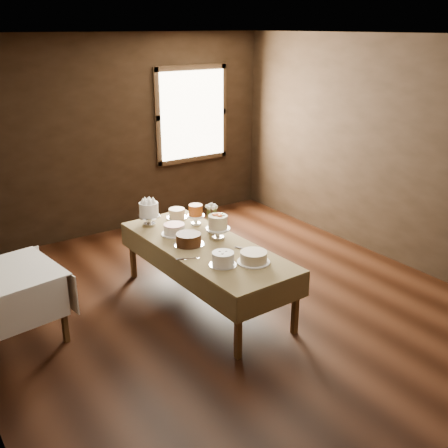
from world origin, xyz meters
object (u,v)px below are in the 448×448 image
at_px(cake_lattice, 174,230).
at_px(cake_cream, 254,257).
at_px(cake_server_c, 189,237).
at_px(flower_vase, 212,227).
at_px(cake_chocolate, 189,240).
at_px(cake_server_d, 213,232).
at_px(cake_swirl, 223,259).
at_px(cake_caramel, 196,216).
at_px(cake_flowers, 218,228).
at_px(cake_server_b, 249,251).
at_px(display_table, 205,249).
at_px(cake_server_e, 192,258).
at_px(cake_speckled, 177,214).
at_px(side_table, 8,280).
at_px(cake_meringue, 149,214).
at_px(cake_server_a, 221,252).

relative_size(cake_lattice, cake_cream, 0.88).
height_order(cake_server_c, flower_vase, flower_vase).
distance_m(cake_chocolate, cake_cream, 0.80).
bearing_deg(cake_server_d, flower_vase, 59.97).
bearing_deg(cake_swirl, cake_server_c, 82.62).
relative_size(cake_caramel, flower_vase, 2.03).
relative_size(cake_flowers, cake_server_b, 1.15).
distance_m(display_table, cake_caramel, 0.65).
distance_m(cake_server_c, cake_server_e, 0.58).
distance_m(cake_speckled, cake_caramel, 0.32).
bearing_deg(cake_cream, side_table, 153.01).
distance_m(display_table, cake_meringue, 0.92).
relative_size(cake_server_a, cake_server_d, 1.00).
distance_m(cake_swirl, cake_server_c, 0.82).
bearing_deg(cake_cream, cake_server_a, 106.89).
relative_size(cake_chocolate, cake_flowers, 1.37).
bearing_deg(cake_swirl, cake_meringue, 93.19).
bearing_deg(cake_server_a, flower_vase, 28.88).
height_order(cake_flowers, cake_server_a, cake_flowers).
bearing_deg(cake_flowers, cake_server_c, 140.05).
relative_size(cake_server_a, cake_server_c, 1.00).
relative_size(cake_lattice, cake_server_a, 1.23).
relative_size(cake_speckled, cake_swirl, 0.83).
bearing_deg(cake_caramel, cake_flowers, -93.18).
distance_m(display_table, flower_vase, 0.38).
relative_size(cake_cream, cake_server_d, 1.40).
bearing_deg(cake_lattice, cake_server_b, -64.21).
height_order(cake_meringue, cake_lattice, cake_meringue).
distance_m(side_table, cake_caramel, 2.18).
distance_m(cake_server_e, flower_vase, 0.75).
relative_size(cake_server_b, cake_server_d, 1.00).
relative_size(side_table, cake_flowers, 3.57).
relative_size(cake_chocolate, cake_server_b, 1.57).
bearing_deg(cake_server_b, cake_caramel, 159.66).
bearing_deg(cake_server_e, cake_caramel, 79.28).
bearing_deg(cake_swirl, cake_server_d, 62.93).
bearing_deg(cake_server_d, cake_server_b, -153.79).
bearing_deg(cake_caramel, cake_speckled, 104.70).
bearing_deg(cake_server_a, cake_caramel, 38.08).
relative_size(cake_chocolate, cake_cream, 1.12).
bearing_deg(cake_chocolate, cake_caramel, 51.37).
relative_size(cake_speckled, cake_server_d, 1.04).
height_order(cake_speckled, cake_server_c, cake_speckled).
bearing_deg(cake_server_c, cake_lattice, 26.85).
xyz_separation_m(cake_swirl, cake_server_a, (0.17, 0.28, -0.06)).
bearing_deg(side_table, cake_server_a, -18.81).
bearing_deg(display_table, cake_server_e, -142.88).
height_order(display_table, cake_server_e, cake_server_e).
height_order(side_table, cake_lattice, cake_lattice).
xyz_separation_m(display_table, cake_meringue, (-0.22, 0.88, 0.18)).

